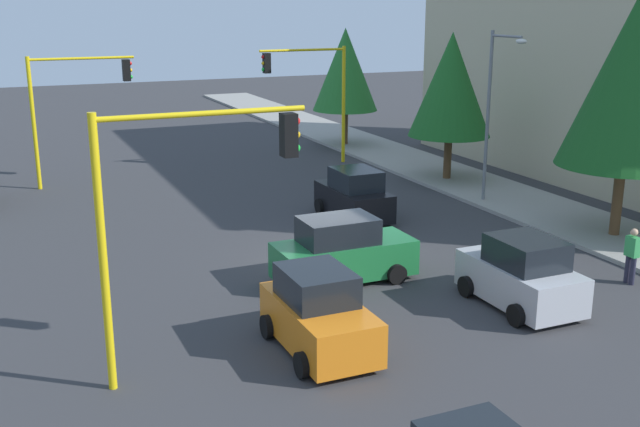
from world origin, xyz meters
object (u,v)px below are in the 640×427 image
at_px(traffic_signal_near_right, 184,191).
at_px(tree_roadside_near, 630,83).
at_px(traffic_signal_far_right, 74,95).
at_px(traffic_signal_far_left, 312,82).
at_px(car_silver, 521,275).
at_px(car_orange, 319,314).
at_px(tree_roadside_far, 345,70).
at_px(tree_roadside_mid, 451,85).
at_px(car_black, 354,196).
at_px(car_green, 343,252).
at_px(pedestrian_crossing, 632,254).
at_px(street_lamp_curbside, 495,99).

height_order(traffic_signal_near_right, tree_roadside_near, tree_roadside_near).
bearing_deg(traffic_signal_far_right, traffic_signal_near_right, -0.06).
xyz_separation_m(traffic_signal_far_left, car_silver, (19.75, -2.25, -3.29)).
distance_m(traffic_signal_far_right, car_orange, 20.51).
relative_size(traffic_signal_far_right, car_silver, 1.60).
bearing_deg(tree_roadside_far, tree_roadside_mid, 2.86).
bearing_deg(car_black, tree_roadside_mid, 120.68).
height_order(tree_roadside_far, car_green, tree_roadside_far).
xyz_separation_m(car_black, pedestrian_crossing, (9.61, 4.36, 0.01)).
xyz_separation_m(traffic_signal_far_left, car_green, (16.00, -5.86, -3.29)).
relative_size(tree_roadside_mid, pedestrian_crossing, 4.00).
xyz_separation_m(traffic_signal_far_right, traffic_signal_near_right, (20.00, -0.02, 0.10)).
distance_m(car_orange, car_silver, 6.15).
height_order(street_lamp_curbside, car_green, street_lamp_curbside).
relative_size(tree_roadside_near, pedestrian_crossing, 4.87).
relative_size(traffic_signal_far_right, traffic_signal_far_left, 0.98).
height_order(car_orange, car_silver, same).
xyz_separation_m(tree_roadside_mid, car_orange, (14.02, -12.65, -3.56)).
bearing_deg(car_green, traffic_signal_near_right, -54.58).
xyz_separation_m(traffic_signal_far_right, car_silver, (19.75, 9.21, -3.22)).
xyz_separation_m(traffic_signal_near_right, car_green, (-4.00, 5.62, -3.31)).
xyz_separation_m(car_black, car_green, (5.96, -3.31, 0.00)).
xyz_separation_m(car_orange, car_black, (-9.98, 5.85, 0.00)).
xyz_separation_m(traffic_signal_near_right, car_black, (-9.96, 8.93, -3.31)).
bearing_deg(traffic_signal_far_right, car_silver, 25.00).
xyz_separation_m(traffic_signal_near_right, tree_roadside_far, (-24.00, 15.24, 0.17)).
bearing_deg(car_green, car_orange, -32.25).
bearing_deg(tree_roadside_mid, car_orange, -42.07).
bearing_deg(traffic_signal_far_right, car_green, 19.29).
distance_m(tree_roadside_mid, car_orange, 19.22).
bearing_deg(tree_roadside_near, car_orange, -73.01).
relative_size(car_orange, car_black, 0.99).
distance_m(street_lamp_curbside, tree_roadside_near, 5.86).
bearing_deg(tree_roadside_near, car_black, -129.20).
bearing_deg(traffic_signal_far_right, traffic_signal_far_left, 90.00).
bearing_deg(tree_roadside_near, traffic_signal_far_left, -163.42).
distance_m(car_orange, car_black, 11.57).
height_order(street_lamp_curbside, pedestrian_crossing, street_lamp_curbside).
bearing_deg(traffic_signal_far_right, tree_roadside_near, 45.39).
bearing_deg(tree_roadside_mid, tree_roadside_near, 2.86).
relative_size(traffic_signal_near_right, tree_roadside_near, 0.72).
relative_size(tree_roadside_mid, car_green, 1.62).
bearing_deg(street_lamp_curbside, pedestrian_crossing, -10.07).
height_order(tree_roadside_far, car_black, tree_roadside_far).
bearing_deg(traffic_signal_far_left, street_lamp_curbside, 18.43).
bearing_deg(tree_roadside_far, car_green, -25.68).
relative_size(car_black, car_silver, 1.01).
bearing_deg(traffic_signal_far_right, street_lamp_curbside, 55.15).
height_order(traffic_signal_near_right, tree_roadside_mid, tree_roadside_mid).
height_order(traffic_signal_far_right, car_orange, traffic_signal_far_right).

